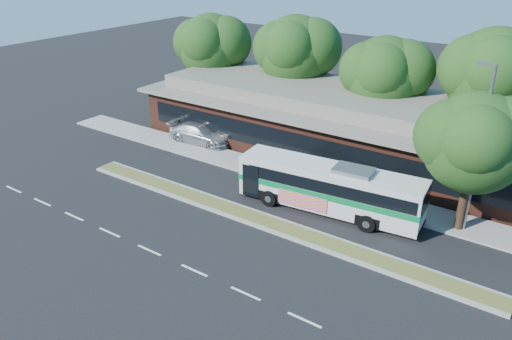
% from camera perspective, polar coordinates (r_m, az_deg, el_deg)
% --- Properties ---
extents(ground, '(120.00, 120.00, 0.00)m').
position_cam_1_polar(ground, '(27.62, -0.21, -6.37)').
color(ground, black).
rests_on(ground, ground).
extents(median_strip, '(26.00, 1.10, 0.15)m').
position_cam_1_polar(median_strip, '(28.00, 0.49, -5.71)').
color(median_strip, '#4F5724').
rests_on(median_strip, ground).
extents(sidewalk, '(44.00, 2.60, 0.12)m').
position_cam_1_polar(sidewalk, '(32.41, 6.25, -1.41)').
color(sidewalk, gray).
rests_on(sidewalk, ground).
extents(parking_lot, '(14.00, 12.00, 0.01)m').
position_cam_1_polar(parking_lot, '(45.39, -11.83, 5.91)').
color(parking_lot, black).
rests_on(parking_lot, ground).
extents(plaza_building, '(33.20, 11.20, 4.45)m').
position_cam_1_polar(plaza_building, '(37.14, 11.33, 5.18)').
color(plaza_building, '#502519').
rests_on(plaza_building, ground).
extents(lamp_post, '(0.93, 0.18, 9.07)m').
position_cam_1_polar(lamp_post, '(27.37, 24.13, 2.48)').
color(lamp_post, slate).
rests_on(lamp_post, ground).
extents(tree_bg_a, '(6.47, 5.80, 8.63)m').
position_cam_1_polar(tree_bg_a, '(45.30, -4.60, 14.00)').
color(tree_bg_a, black).
rests_on(tree_bg_a, ground).
extents(tree_bg_b, '(6.69, 6.00, 9.00)m').
position_cam_1_polar(tree_bg_b, '(41.62, 5.17, 13.41)').
color(tree_bg_b, black).
rests_on(tree_bg_b, ground).
extents(tree_bg_c, '(6.24, 5.60, 8.26)m').
position_cam_1_polar(tree_bg_c, '(37.61, 15.11, 10.58)').
color(tree_bg_c, black).
rests_on(tree_bg_c, ground).
extents(tree_bg_d, '(6.91, 6.20, 9.37)m').
position_cam_1_polar(tree_bg_d, '(36.76, 26.25, 9.92)').
color(tree_bg_d, black).
rests_on(tree_bg_d, ground).
extents(transit_bus, '(10.83, 3.30, 2.99)m').
position_cam_1_polar(transit_bus, '(28.57, 8.48, -1.72)').
color(transit_bus, silver).
rests_on(transit_bus, ground).
extents(sedan, '(5.39, 2.49, 1.53)m').
position_cam_1_polar(sedan, '(38.66, -6.34, 4.15)').
color(sedan, silver).
rests_on(sedan, ground).
extents(sidewalk_tree, '(5.80, 5.20, 7.66)m').
position_cam_1_polar(sidewalk_tree, '(27.29, 24.57, 2.98)').
color(sidewalk_tree, black).
rests_on(sidewalk_tree, ground).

